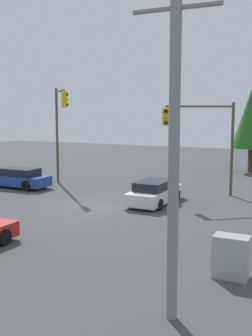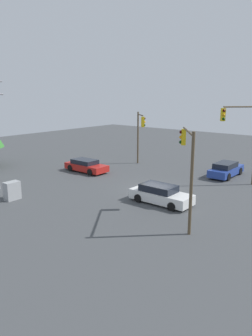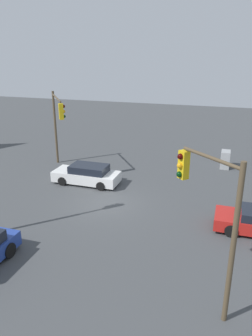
{
  "view_description": "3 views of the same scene",
  "coord_description": "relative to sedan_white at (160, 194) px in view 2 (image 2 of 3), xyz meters",
  "views": [
    {
      "loc": [
        11.54,
        -19.72,
        5.29
      ],
      "look_at": [
        2.14,
        -0.56,
        2.4
      ],
      "focal_mm": 45.0,
      "sensor_mm": 36.0,
      "label": 1
    },
    {
      "loc": [
        21.57,
        14.69,
        7.84
      ],
      "look_at": [
        2.77,
        -0.69,
        2.2
      ],
      "focal_mm": 35.0,
      "sensor_mm": 36.0,
      "label": 2
    },
    {
      "loc": [
        -16.8,
        -6.75,
        8.73
      ],
      "look_at": [
        1.57,
        -0.82,
        1.82
      ],
      "focal_mm": 35.0,
      "sensor_mm": 36.0,
      "label": 3
    }
  ],
  "objects": [
    {
      "name": "traffic_signal_main",
      "position": [
        -8.34,
        2.66,
        4.02
      ],
      "size": [
        2.48,
        2.46,
        6.92
      ],
      "rotation": [
        0.0,
        0.0,
        -0.78
      ],
      "color": "brown",
      "rests_on": "ground_plane"
    },
    {
      "name": "electrical_cabinet",
      "position": [
        6.33,
        -9.01,
        0.04
      ],
      "size": [
        1.12,
        0.69,
        1.37
      ],
      "primitive_type": "cube",
      "color": "#9EA0A3",
      "rests_on": "ground_plane"
    },
    {
      "name": "ground_plane",
      "position": [
        -2.55,
        -2.34,
        -0.65
      ],
      "size": [
        80.0,
        80.0,
        0.0
      ],
      "primitive_type": "plane",
      "color": "#424447"
    },
    {
      "name": "sedan_white",
      "position": [
        0.0,
        0.0,
        0.0
      ],
      "size": [
        1.92,
        4.59,
        1.35
      ],
      "color": "silver",
      "rests_on": "ground_plane"
    },
    {
      "name": "sedan_blue",
      "position": [
        -10.45,
        0.53,
        0.02
      ],
      "size": [
        4.64,
        1.88,
        1.38
      ],
      "rotation": [
        0.0,
        0.0,
        1.57
      ],
      "color": "#233D93",
      "rests_on": "ground_plane"
    },
    {
      "name": "traffic_signal_aux",
      "position": [
        -9.15,
        -8.75,
        3.24
      ],
      "size": [
        2.04,
        2.25,
        5.75
      ],
      "rotation": [
        0.0,
        0.0,
        0.84
      ],
      "color": "brown",
      "rests_on": "ground_plane"
    },
    {
      "name": "traffic_signal_cross",
      "position": [
        1.97,
        3.12,
        3.39
      ],
      "size": [
        3.79,
        2.89,
        5.82
      ],
      "rotation": [
        0.0,
        0.0,
        3.77
      ],
      "color": "brown",
      "rests_on": "ground_plane"
    },
    {
      "name": "sedan_red",
      "position": [
        -3.34,
        -11.17,
        -0.04
      ],
      "size": [
        1.98,
        4.59,
        1.24
      ],
      "color": "red",
      "rests_on": "ground_plane"
    }
  ]
}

